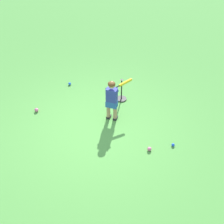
{
  "coord_description": "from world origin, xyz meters",
  "views": [
    {
      "loc": [
        -0.22,
        5.28,
        4.71
      ],
      "look_at": [
        -0.33,
        -0.04,
        0.45
      ],
      "focal_mm": 47.81,
      "sensor_mm": 36.0,
      "label": 1
    }
  ],
  "objects_px": {
    "play_ball_behind_batter": "(70,84)",
    "batting_tee": "(121,96)",
    "play_ball_far_right": "(173,145)",
    "play_ball_center_lawn": "(37,110)",
    "play_ball_midfield": "(149,149)",
    "child_batter": "(113,97)"
  },
  "relations": [
    {
      "from": "play_ball_behind_batter",
      "to": "batting_tee",
      "type": "bearing_deg",
      "value": 153.29
    },
    {
      "from": "play_ball_behind_batter",
      "to": "play_ball_far_right",
      "type": "bearing_deg",
      "value": 135.04
    },
    {
      "from": "play_ball_center_lawn",
      "to": "play_ball_midfield",
      "type": "distance_m",
      "value": 3.04
    },
    {
      "from": "child_batter",
      "to": "batting_tee",
      "type": "distance_m",
      "value": 0.98
    },
    {
      "from": "play_ball_far_right",
      "to": "play_ball_midfield",
      "type": "bearing_deg",
      "value": 12.62
    },
    {
      "from": "play_ball_center_lawn",
      "to": "play_ball_behind_batter",
      "type": "bearing_deg",
      "value": -121.32
    },
    {
      "from": "play_ball_far_right",
      "to": "play_ball_center_lawn",
      "type": "height_order",
      "value": "play_ball_center_lawn"
    },
    {
      "from": "play_ball_center_lawn",
      "to": "batting_tee",
      "type": "distance_m",
      "value": 2.22
    },
    {
      "from": "child_batter",
      "to": "play_ball_behind_batter",
      "type": "relative_size",
      "value": 13.56
    },
    {
      "from": "play_ball_midfield",
      "to": "play_ball_behind_batter",
      "type": "bearing_deg",
      "value": -53.16
    },
    {
      "from": "play_ball_center_lawn",
      "to": "play_ball_midfield",
      "type": "relative_size",
      "value": 1.07
    },
    {
      "from": "play_ball_center_lawn",
      "to": "play_ball_behind_batter",
      "type": "height_order",
      "value": "play_ball_center_lawn"
    },
    {
      "from": "play_ball_midfield",
      "to": "batting_tee",
      "type": "distance_m",
      "value": 1.96
    },
    {
      "from": "child_batter",
      "to": "play_ball_far_right",
      "type": "relative_size",
      "value": 14.87
    },
    {
      "from": "play_ball_center_lawn",
      "to": "play_ball_behind_batter",
      "type": "distance_m",
      "value": 1.4
    },
    {
      "from": "batting_tee",
      "to": "play_ball_midfield",
      "type": "bearing_deg",
      "value": 105.42
    },
    {
      "from": "play_ball_far_right",
      "to": "play_ball_behind_batter",
      "type": "xyz_separation_m",
      "value": [
        2.5,
        -2.5,
        0.0
      ]
    },
    {
      "from": "play_ball_far_right",
      "to": "play_ball_midfield",
      "type": "distance_m",
      "value": 0.55
    },
    {
      "from": "play_ball_center_lawn",
      "to": "play_ball_behind_batter",
      "type": "xyz_separation_m",
      "value": [
        -0.73,
        -1.2,
        -0.01
      ]
    },
    {
      "from": "play_ball_far_right",
      "to": "play_ball_behind_batter",
      "type": "height_order",
      "value": "play_ball_behind_batter"
    },
    {
      "from": "play_ball_behind_batter",
      "to": "play_ball_midfield",
      "type": "bearing_deg",
      "value": 126.84
    },
    {
      "from": "play_ball_far_right",
      "to": "batting_tee",
      "type": "bearing_deg",
      "value": -59.09
    }
  ]
}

